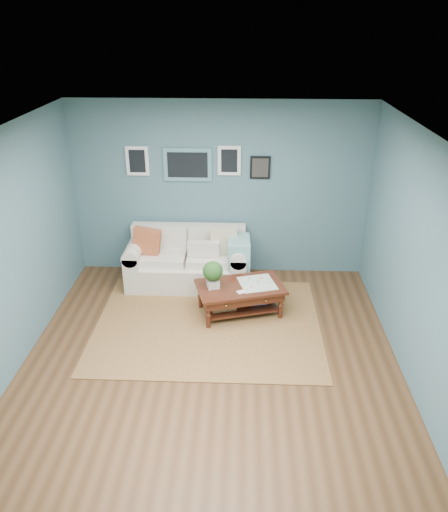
{
  "coord_description": "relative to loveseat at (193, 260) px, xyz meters",
  "views": [
    {
      "loc": [
        0.36,
        -4.76,
        3.77
      ],
      "look_at": [
        0.12,
        1.0,
        0.97
      ],
      "focal_mm": 35.0,
      "sensor_mm": 36.0,
      "label": 1
    }
  ],
  "objects": [
    {
      "name": "loveseat",
      "position": [
        0.0,
        0.0,
        0.0
      ],
      "size": [
        1.85,
        0.84,
        0.95
      ],
      "color": "beige",
      "rests_on": "ground"
    },
    {
      "name": "room_shell",
      "position": [
        0.39,
        -1.97,
        0.97
      ],
      "size": [
        5.0,
        5.02,
        2.7
      ],
      "color": "brown",
      "rests_on": "ground"
    },
    {
      "name": "coffee_table",
      "position": [
        0.67,
        -0.86,
        -0.03
      ],
      "size": [
        1.31,
        0.98,
        0.81
      ],
      "rotation": [
        0.0,
        0.0,
        0.28
      ],
      "color": "#37100C",
      "rests_on": "ground"
    },
    {
      "name": "area_rug",
      "position": [
        0.31,
        -1.15,
        -0.38
      ],
      "size": [
        2.99,
        2.39,
        0.01
      ],
      "primitive_type": "cube",
      "color": "brown",
      "rests_on": "ground"
    }
  ]
}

